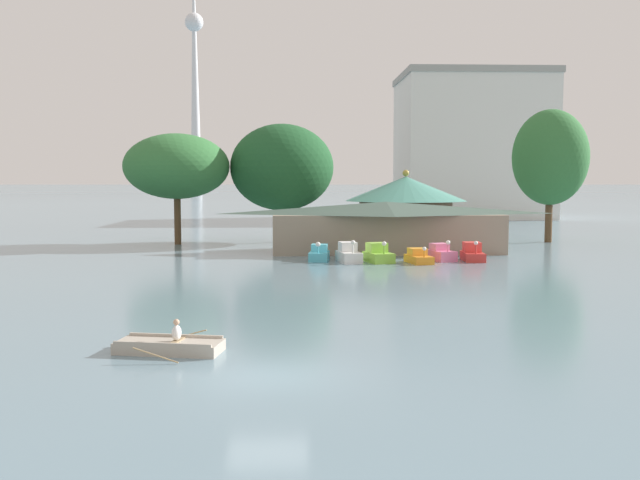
{
  "coord_description": "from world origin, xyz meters",
  "views": [
    {
      "loc": [
        0.79,
        -21.23,
        6.03
      ],
      "look_at": [
        2.31,
        17.33,
        2.74
      ],
      "focal_mm": 39.31,
      "sensor_mm": 36.0,
      "label": 1
    }
  ],
  "objects_px": {
    "pedal_boat_pink": "(441,254)",
    "boathouse": "(386,226)",
    "pedal_boat_orange": "(418,257)",
    "pedal_boat_lime": "(378,255)",
    "pedal_boat_cyan": "(319,254)",
    "shoreline_tree_mid": "(282,167)",
    "pedal_boat_red": "(472,254)",
    "pedal_boat_white": "(349,254)",
    "rowboat_with_rower": "(170,346)",
    "shoreline_tree_tall_left": "(177,166)",
    "background_building_block": "(471,146)",
    "shoreline_tree_right": "(550,157)",
    "green_roof_pavilion": "(405,203)",
    "distant_broadcast_tower": "(195,56)"
  },
  "relations": [
    {
      "from": "pedal_boat_red",
      "to": "green_roof_pavilion",
      "type": "height_order",
      "value": "green_roof_pavilion"
    },
    {
      "from": "pedal_boat_cyan",
      "to": "background_building_block",
      "type": "bearing_deg",
      "value": 163.28
    },
    {
      "from": "pedal_boat_pink",
      "to": "boathouse",
      "type": "distance_m",
      "value": 7.71
    },
    {
      "from": "shoreline_tree_right",
      "to": "shoreline_tree_tall_left",
      "type": "bearing_deg",
      "value": -178.67
    },
    {
      "from": "boathouse",
      "to": "shoreline_tree_tall_left",
      "type": "xyz_separation_m",
      "value": [
        -18.74,
        7.65,
        5.12
      ]
    },
    {
      "from": "pedal_boat_white",
      "to": "pedal_boat_cyan",
      "type": "bearing_deg",
      "value": -123.58
    },
    {
      "from": "pedal_boat_lime",
      "to": "pedal_boat_pink",
      "type": "xyz_separation_m",
      "value": [
        4.85,
        0.79,
        -0.03
      ]
    },
    {
      "from": "pedal_boat_cyan",
      "to": "shoreline_tree_right",
      "type": "height_order",
      "value": "shoreline_tree_right"
    },
    {
      "from": "shoreline_tree_right",
      "to": "pedal_boat_cyan",
      "type": "bearing_deg",
      "value": -147.19
    },
    {
      "from": "pedal_boat_orange",
      "to": "shoreline_tree_tall_left",
      "type": "xyz_separation_m",
      "value": [
        -20.04,
        15.86,
        6.9
      ]
    },
    {
      "from": "rowboat_with_rower",
      "to": "shoreline_tree_right",
      "type": "height_order",
      "value": "shoreline_tree_right"
    },
    {
      "from": "pedal_boat_lime",
      "to": "boathouse",
      "type": "bearing_deg",
      "value": 152.1
    },
    {
      "from": "shoreline_tree_tall_left",
      "to": "boathouse",
      "type": "bearing_deg",
      "value": -22.21
    },
    {
      "from": "pedal_boat_pink",
      "to": "boathouse",
      "type": "relative_size",
      "value": 0.13
    },
    {
      "from": "green_roof_pavilion",
      "to": "shoreline_tree_right",
      "type": "height_order",
      "value": "shoreline_tree_right"
    },
    {
      "from": "pedal_boat_cyan",
      "to": "green_roof_pavilion",
      "type": "relative_size",
      "value": 0.21
    },
    {
      "from": "pedal_boat_red",
      "to": "shoreline_tree_mid",
      "type": "distance_m",
      "value": 22.73
    },
    {
      "from": "green_roof_pavilion",
      "to": "distant_broadcast_tower",
      "type": "relative_size",
      "value": 0.09
    },
    {
      "from": "pedal_boat_cyan",
      "to": "shoreline_tree_mid",
      "type": "xyz_separation_m",
      "value": [
        -3.01,
        15.57,
        6.78
      ]
    },
    {
      "from": "rowboat_with_rower",
      "to": "pedal_boat_cyan",
      "type": "xyz_separation_m",
      "value": [
        6.35,
        28.03,
        0.27
      ]
    },
    {
      "from": "pedal_boat_pink",
      "to": "green_roof_pavilion",
      "type": "height_order",
      "value": "green_roof_pavilion"
    },
    {
      "from": "pedal_boat_cyan",
      "to": "pedal_boat_lime",
      "type": "bearing_deg",
      "value": 81.07
    },
    {
      "from": "pedal_boat_orange",
      "to": "pedal_boat_lime",
      "type": "bearing_deg",
      "value": -112.75
    },
    {
      "from": "rowboat_with_rower",
      "to": "shoreline_tree_tall_left",
      "type": "height_order",
      "value": "shoreline_tree_tall_left"
    },
    {
      "from": "pedal_boat_lime",
      "to": "boathouse",
      "type": "xyz_separation_m",
      "value": [
        1.59,
        7.58,
        1.64
      ]
    },
    {
      "from": "pedal_boat_lime",
      "to": "shoreline_tree_mid",
      "type": "height_order",
      "value": "shoreline_tree_mid"
    },
    {
      "from": "shoreline_tree_right",
      "to": "pedal_boat_red",
      "type": "bearing_deg",
      "value": -126.7
    },
    {
      "from": "pedal_boat_cyan",
      "to": "pedal_boat_pink",
      "type": "relative_size",
      "value": 1.02
    },
    {
      "from": "rowboat_with_rower",
      "to": "pedal_boat_white",
      "type": "xyz_separation_m",
      "value": [
        8.49,
        27.09,
        0.35
      ]
    },
    {
      "from": "pedal_boat_orange",
      "to": "background_building_block",
      "type": "bearing_deg",
      "value": 152.07
    },
    {
      "from": "pedal_boat_pink",
      "to": "background_building_block",
      "type": "bearing_deg",
      "value": 144.06
    },
    {
      "from": "pedal_boat_pink",
      "to": "pedal_boat_red",
      "type": "bearing_deg",
      "value": 68.02
    },
    {
      "from": "boathouse",
      "to": "pedal_boat_red",
      "type": "bearing_deg",
      "value": -50.73
    },
    {
      "from": "pedal_boat_lime",
      "to": "shoreline_tree_mid",
      "type": "relative_size",
      "value": 0.26
    },
    {
      "from": "pedal_boat_white",
      "to": "pedal_boat_lime",
      "type": "height_order",
      "value": "pedal_boat_white"
    },
    {
      "from": "pedal_boat_orange",
      "to": "boathouse",
      "type": "xyz_separation_m",
      "value": [
        -1.3,
        8.21,
        1.78
      ]
    },
    {
      "from": "pedal_boat_cyan",
      "to": "shoreline_tree_right",
      "type": "distance_m",
      "value": 28.41
    },
    {
      "from": "rowboat_with_rower",
      "to": "pedal_boat_orange",
      "type": "height_order",
      "value": "pedal_boat_orange"
    },
    {
      "from": "pedal_boat_cyan",
      "to": "boathouse",
      "type": "relative_size",
      "value": 0.13
    },
    {
      "from": "pedal_boat_white",
      "to": "boathouse",
      "type": "distance_m",
      "value": 8.34
    },
    {
      "from": "shoreline_tree_right",
      "to": "boathouse",
      "type": "bearing_deg",
      "value": -153.59
    },
    {
      "from": "pedal_boat_lime",
      "to": "shoreline_tree_right",
      "type": "height_order",
      "value": "shoreline_tree_right"
    },
    {
      "from": "distant_broadcast_tower",
      "to": "pedal_boat_pink",
      "type": "bearing_deg",
      "value": -78.53
    },
    {
      "from": "shoreline_tree_right",
      "to": "background_building_block",
      "type": "bearing_deg",
      "value": 84.96
    },
    {
      "from": "pedal_boat_white",
      "to": "shoreline_tree_right",
      "type": "xyz_separation_m",
      "value": [
        20.83,
        15.75,
        7.65
      ]
    },
    {
      "from": "background_building_block",
      "to": "shoreline_tree_right",
      "type": "bearing_deg",
      "value": -95.04
    },
    {
      "from": "distant_broadcast_tower",
      "to": "shoreline_tree_mid",
      "type": "bearing_deg",
      "value": -80.47
    },
    {
      "from": "pedal_boat_white",
      "to": "pedal_boat_red",
      "type": "xyz_separation_m",
      "value": [
        9.38,
        0.38,
        -0.04
      ]
    },
    {
      "from": "rowboat_with_rower",
      "to": "pedal_boat_red",
      "type": "bearing_deg",
      "value": -112.29
    },
    {
      "from": "pedal_boat_orange",
      "to": "boathouse",
      "type": "bearing_deg",
      "value": 178.62
    }
  ]
}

